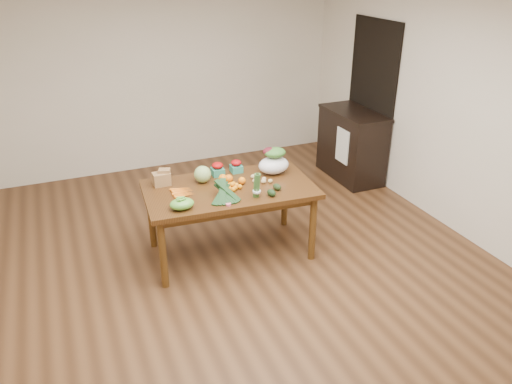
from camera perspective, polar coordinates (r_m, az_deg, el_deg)
name	(u,v)px	position (r m, az deg, el deg)	size (l,w,h in m)	color
floor	(242,270)	(4.98, -1.57, -8.95)	(6.00, 6.00, 0.00)	brown
room_walls	(240,141)	(4.36, -1.78, 5.81)	(5.02, 6.02, 2.70)	silver
dining_table	(230,220)	(5.09, -2.97, -3.26)	(1.65, 0.92, 0.75)	#492B11
doorway_dark	(371,101)	(6.95, 12.98, 10.13)	(0.02, 1.00, 2.10)	black
cabinet	(352,145)	(6.96, 10.86, 5.32)	(0.52, 1.02, 0.94)	black
dish_towel	(342,146)	(6.66, 9.84, 5.21)	(0.02, 0.28, 0.45)	white
paper_bag	(161,178)	(5.01, -10.77, 1.61)	(0.22, 0.18, 0.16)	#A07247
cabbage	(203,174)	(5.01, -6.13, 2.03)	(0.17, 0.17, 0.17)	#B7D47A
strawberry_basket_a	(218,170)	(5.16, -4.41, 2.49)	(0.12, 0.12, 0.11)	#B80E0C
strawberry_basket_b	(236,167)	(5.24, -2.27, 2.85)	(0.12, 0.12, 0.11)	red
orange_a	(223,178)	(5.00, -3.81, 1.57)	(0.09, 0.09, 0.09)	orange
orange_b	(229,179)	(5.00, -3.13, 1.54)	(0.09, 0.09, 0.09)	orange
orange_c	(242,181)	(4.96, -1.61, 1.31)	(0.07, 0.07, 0.07)	orange
mandarin_cluster	(232,185)	(4.86, -2.76, 0.76)	(0.18, 0.18, 0.08)	#FFA70F
carrots	(183,192)	(4.83, -8.33, 0.02)	(0.22, 0.22, 0.03)	orange
snap_pea_bag	(182,204)	(4.52, -8.46, -1.35)	(0.22, 0.17, 0.10)	#56B23C
kale_bunch	(225,193)	(4.61, -3.53, -0.12)	(0.32, 0.40, 0.16)	#163119
asparagus_bundle	(257,185)	(4.65, 0.08, 0.76)	(0.08, 0.08, 0.25)	#4A7D39
potato_a	(255,181)	(4.99, -0.11, 1.30)	(0.06, 0.05, 0.05)	tan
potato_b	(264,181)	(4.98, 0.87, 1.23)	(0.06, 0.05, 0.05)	tan
potato_c	(264,179)	(5.04, 0.92, 1.51)	(0.05, 0.04, 0.04)	tan
potato_d	(253,177)	(5.09, -0.32, 1.78)	(0.05, 0.05, 0.05)	#CFB877
potato_e	(270,181)	(4.99, 1.64, 1.27)	(0.05, 0.04, 0.04)	tan
avocado_a	(271,193)	(4.71, 1.78, -0.09)	(0.07, 0.10, 0.07)	black
avocado_b	(277,187)	(4.84, 2.42, 0.58)	(0.06, 0.10, 0.06)	black
salad_bag	(274,162)	(5.18, 2.04, 3.45)	(0.33, 0.25, 0.25)	white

